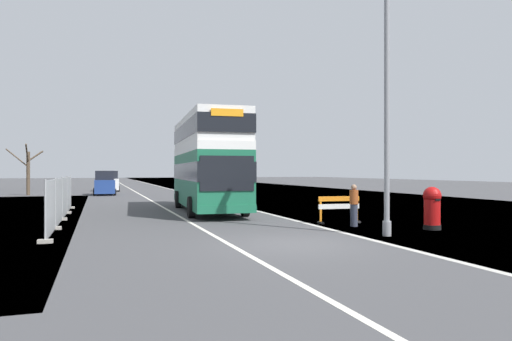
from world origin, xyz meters
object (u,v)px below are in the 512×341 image
(lamppost_foreground, at_px, (387,113))
(roadworks_barrier, at_px, (339,206))
(car_receding_mid, at_px, (109,182))
(car_oncoming_near, at_px, (104,184))
(red_pillar_postbox, at_px, (432,206))
(pedestrian_at_kerb, at_px, (354,205))
(double_decker_bus, at_px, (207,162))

(lamppost_foreground, height_order, roadworks_barrier, lamppost_foreground)
(lamppost_foreground, distance_m, car_receding_mid, 39.83)
(roadworks_barrier, bearing_deg, lamppost_foreground, -95.07)
(lamppost_foreground, xyz_separation_m, car_oncoming_near, (-8.63, 31.03, -3.10))
(lamppost_foreground, bearing_deg, red_pillar_postbox, 19.42)
(lamppost_foreground, relative_size, roadworks_barrier, 4.74)
(lamppost_foreground, relative_size, pedestrian_at_kerb, 5.27)
(roadworks_barrier, bearing_deg, car_receding_mid, 103.47)
(double_decker_bus, height_order, lamppost_foreground, lamppost_foreground)
(lamppost_foreground, bearing_deg, pedestrian_at_kerb, 82.82)
(red_pillar_postbox, xyz_separation_m, roadworks_barrier, (-2.26, 2.99, -0.16))
(car_oncoming_near, bearing_deg, lamppost_foreground, -74.46)
(double_decker_bus, bearing_deg, lamppost_foreground, -72.19)
(double_decker_bus, bearing_deg, pedestrian_at_kerb, -65.18)
(lamppost_foreground, height_order, red_pillar_postbox, lamppost_foreground)
(car_oncoming_near, relative_size, pedestrian_at_kerb, 2.51)
(red_pillar_postbox, bearing_deg, lamppost_foreground, -160.58)
(red_pillar_postbox, relative_size, roadworks_barrier, 0.87)
(lamppost_foreground, xyz_separation_m, pedestrian_at_kerb, (0.34, 2.69, -3.29))
(lamppost_foreground, height_order, car_oncoming_near, lamppost_foreground)
(red_pillar_postbox, relative_size, car_receding_mid, 0.36)
(pedestrian_at_kerb, bearing_deg, car_receding_mid, 103.02)
(lamppost_foreground, relative_size, red_pillar_postbox, 5.46)
(red_pillar_postbox, distance_m, roadworks_barrier, 3.75)
(roadworks_barrier, height_order, car_receding_mid, car_receding_mid)
(double_decker_bus, relative_size, pedestrian_at_kerb, 6.55)
(double_decker_bus, height_order, red_pillar_postbox, double_decker_bus)
(double_decker_bus, distance_m, pedestrian_at_kerb, 9.55)
(car_oncoming_near, xyz_separation_m, car_receding_mid, (0.60, 7.87, -0.00))
(roadworks_barrier, xyz_separation_m, car_oncoming_near, (-8.97, 27.12, 0.30))
(car_oncoming_near, bearing_deg, roadworks_barrier, -71.69)
(car_receding_mid, bearing_deg, red_pillar_postbox, -74.35)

